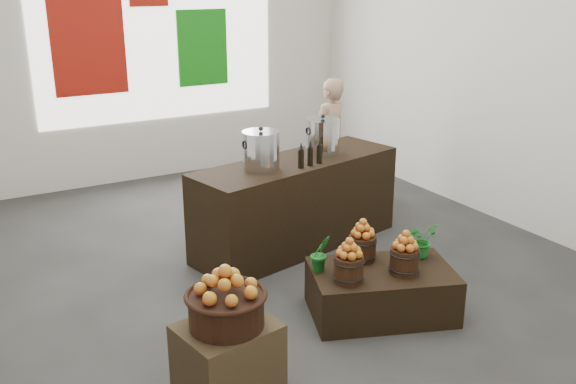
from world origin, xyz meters
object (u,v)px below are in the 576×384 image
stock_pot_left (261,151)px  shopper (329,139)px  counter (297,203)px  display_table (381,291)px  crate (228,366)px  wicker_basket (226,310)px  stock_pot_center (322,137)px

stock_pot_left → shopper: 2.01m
counter → display_table: bearing=-106.3°
crate → stock_pot_left: (1.24, 1.91, 0.79)m
wicker_basket → stock_pot_center: (2.03, 2.08, 0.39)m
display_table → counter: bearing=106.3°
display_table → shopper: shopper is taller
crate → stock_pot_center: bearing=45.8°
crate → stock_pot_center: (2.03, 2.08, 0.79)m
stock_pot_left → shopper: (1.56, 1.22, -0.34)m
wicker_basket → crate: bearing=0.0°
stock_pot_left → shopper: bearing=37.9°
shopper → wicker_basket: bearing=32.0°
display_table → counter: counter is taller
counter → shopper: (1.12, 1.12, 0.28)m
wicker_basket → shopper: size_ratio=0.32×
stock_pot_left → stock_pot_center: bearing=12.3°
display_table → stock_pot_left: (-0.33, 1.45, 0.88)m
crate → stock_pot_center: stock_pot_center is taller
counter → stock_pot_center: size_ratio=6.47×
wicker_basket → display_table: bearing=16.4°
display_table → crate: bearing=-143.2°
crate → counter: bearing=50.0°
crate → stock_pot_center: size_ratio=1.70×
crate → shopper: bearing=48.2°
stock_pot_center → stock_pot_left: bearing=-167.7°
shopper → counter: bearing=28.9°
wicker_basket → stock_pot_center: stock_pot_center is taller
crate → shopper: 4.23m
wicker_basket → stock_pot_left: stock_pot_left is taller
wicker_basket → stock_pot_center: bearing=45.8°
shopper → stock_pot_left: bearing=21.8°
stock_pot_left → stock_pot_center: size_ratio=1.00×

